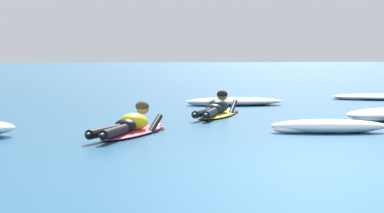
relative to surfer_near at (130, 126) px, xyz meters
The scene contains 6 objects.
ground_plane 6.71m from the surfer_near, 69.78° to the left, with size 120.00×120.00×0.00m, color #235B84.
surfer_near is the anchor object (origin of this frame).
surfer_far 3.52m from the surfer_near, 57.97° to the left, with size 1.39×2.48×0.55m.
whitewater_front 6.53m from the surfer_near, 64.56° to the left, with size 2.33×1.01×0.19m.
whitewater_mid_right 10.21m from the surfer_near, 45.93° to the left, with size 2.88×1.85×0.15m.
whitewater_far_band 3.14m from the surfer_near, ahead, with size 1.91×0.82×0.22m.
Camera 1 is at (-2.98, -7.78, 1.32)m, focal length 69.96 mm.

